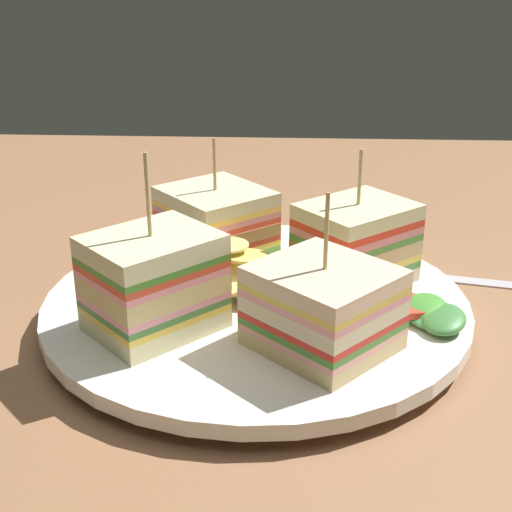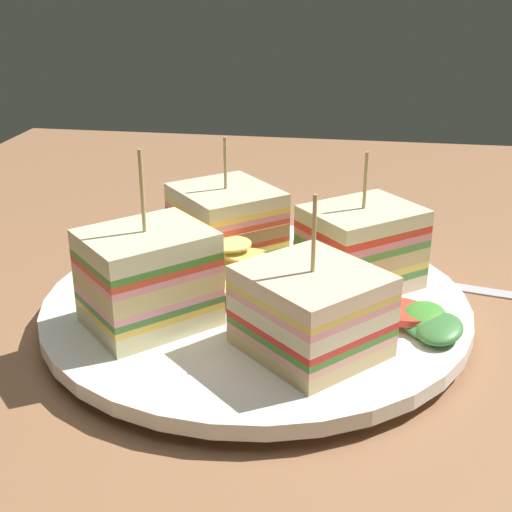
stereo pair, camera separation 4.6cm
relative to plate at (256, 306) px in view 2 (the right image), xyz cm
name	(u,v)px [view 2 (the right image)]	position (x,y,z in cm)	size (l,w,h in cm)	color
ground_plane	(256,332)	(0.00, 0.00, -1.96)	(107.18, 83.92, 1.80)	#936544
plate	(256,306)	(0.00, 0.00, 0.00)	(28.36, 28.36, 1.75)	white
sandwich_wedge_0	(311,311)	(-6.16, -4.16, 3.15)	(9.88, 9.91, 9.41)	#DFBF83
sandwich_wedge_1	(361,247)	(3.14, -6.75, 3.49)	(9.10, 9.30, 9.45)	beige
sandwich_wedge_2	(227,223)	(6.66, 3.32, 3.37)	(9.85, 9.78, 9.24)	#DBB389
sandwich_wedge_3	(149,278)	(-4.53, 5.90, 3.72)	(9.33, 9.35, 11.05)	beige
chip_pile	(244,276)	(0.16, 0.85, 2.12)	(6.54, 6.93, 3.34)	#E7C072
salad_garnish	(423,321)	(-2.72, -10.81, 1.27)	(6.00, 6.08, 1.47)	#397E40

